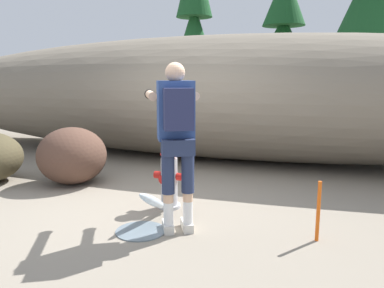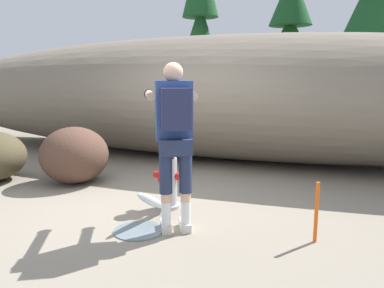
{
  "view_description": "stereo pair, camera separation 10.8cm",
  "coord_description": "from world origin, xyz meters",
  "views": [
    {
      "loc": [
        1.94,
        -3.99,
        1.58
      ],
      "look_at": [
        0.42,
        0.34,
        0.75
      ],
      "focal_mm": 34.97,
      "sensor_mm": 36.0,
      "label": 1
    },
    {
      "loc": [
        2.04,
        -3.95,
        1.58
      ],
      "look_at": [
        0.42,
        0.34,
        0.75
      ],
      "focal_mm": 34.97,
      "sensor_mm": 36.0,
      "label": 2
    }
  ],
  "objects": [
    {
      "name": "hydrant_water_jet",
      "position": [
        0.24,
        -0.52,
        0.16
      ],
      "size": [
        0.52,
        0.91,
        0.44
      ],
      "color": "silver",
      "rests_on": "ground_plane"
    },
    {
      "name": "fire_hydrant",
      "position": [
        0.24,
        0.04,
        0.35
      ],
      "size": [
        0.38,
        0.33,
        0.77
      ],
      "color": "#B2B2B7",
      "rests_on": "ground_plane"
    },
    {
      "name": "boulder_large",
      "position": [
        -1.54,
        0.54,
        0.42
      ],
      "size": [
        1.38,
        1.37,
        0.85
      ],
      "primitive_type": "ellipsoid",
      "rotation": [
        0.0,
        0.0,
        0.61
      ],
      "color": "#51362B",
      "rests_on": "ground_plane"
    },
    {
      "name": "utility_worker",
      "position": [
        0.55,
        -0.52,
        1.09
      ],
      "size": [
        0.82,
        1.03,
        1.72
      ],
      "rotation": [
        0.0,
        0.0,
        2.09
      ],
      "color": "beige",
      "rests_on": "ground_plane"
    },
    {
      "name": "ground_plane",
      "position": [
        0.0,
        0.0,
        -0.02
      ],
      "size": [
        56.0,
        56.0,
        0.04
      ],
      "primitive_type": "cube",
      "color": "gray"
    },
    {
      "name": "pine_tree_left",
      "position": [
        0.42,
        10.38,
        3.06
      ],
      "size": [
        2.37,
        2.37,
        5.35
      ],
      "color": "#47331E",
      "rests_on": "ground_plane"
    },
    {
      "name": "survey_stake",
      "position": [
        1.96,
        -0.35,
        0.3
      ],
      "size": [
        0.04,
        0.04,
        0.6
      ],
      "primitive_type": "cylinder",
      "color": "#E55914",
      "rests_on": "ground_plane"
    },
    {
      "name": "pine_tree_far_left",
      "position": [
        -2.6,
        9.19,
        3.24
      ],
      "size": [
        2.0,
        2.0,
        6.28
      ],
      "color": "#47331E",
      "rests_on": "ground_plane"
    },
    {
      "name": "dirt_embankment",
      "position": [
        0.0,
        3.17,
        1.18
      ],
      "size": [
        15.55,
        3.2,
        2.37
      ],
      "primitive_type": "ellipsoid",
      "color": "#756B5B",
      "rests_on": "ground_plane"
    }
  ]
}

